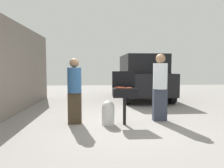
# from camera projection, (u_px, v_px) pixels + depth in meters

# --- Properties ---
(ground_plane) EXTENTS (24.00, 24.00, 0.00)m
(ground_plane) POSITION_uv_depth(u_px,v_px,m) (120.00, 123.00, 5.39)
(ground_plane) COLOR gray
(house_wall_side) EXTENTS (0.24, 8.00, 2.88)m
(house_wall_side) POSITION_uv_depth(u_px,v_px,m) (7.00, 68.00, 6.08)
(house_wall_side) COLOR slate
(house_wall_side) RESTS_ON ground
(bbq_grill) EXTENTS (0.60, 0.44, 0.93)m
(bbq_grill) POSITION_uv_depth(u_px,v_px,m) (125.00, 94.00, 5.20)
(bbq_grill) COLOR black
(bbq_grill) RESTS_ON ground
(grill_lid_open) EXTENTS (0.60, 0.05, 0.42)m
(grill_lid_open) POSITION_uv_depth(u_px,v_px,m) (124.00, 79.00, 5.39)
(grill_lid_open) COLOR black
(grill_lid_open) RESTS_ON bbq_grill
(hot_dog_0) EXTENTS (0.13, 0.03, 0.03)m
(hot_dog_0) POSITION_uv_depth(u_px,v_px,m) (129.00, 88.00, 5.18)
(hot_dog_0) COLOR #C6593D
(hot_dog_0) RESTS_ON bbq_grill
(hot_dog_1) EXTENTS (0.13, 0.03, 0.03)m
(hot_dog_1) POSITION_uv_depth(u_px,v_px,m) (129.00, 88.00, 5.08)
(hot_dog_1) COLOR #AD4228
(hot_dog_1) RESTS_ON bbq_grill
(hot_dog_2) EXTENTS (0.13, 0.03, 0.03)m
(hot_dog_2) POSITION_uv_depth(u_px,v_px,m) (127.00, 88.00, 5.05)
(hot_dog_2) COLOR #B74C33
(hot_dog_2) RESTS_ON bbq_grill
(hot_dog_3) EXTENTS (0.13, 0.04, 0.03)m
(hot_dog_3) POSITION_uv_depth(u_px,v_px,m) (118.00, 88.00, 5.19)
(hot_dog_3) COLOR #AD4228
(hot_dog_3) RESTS_ON bbq_grill
(hot_dog_4) EXTENTS (0.13, 0.04, 0.03)m
(hot_dog_4) POSITION_uv_depth(u_px,v_px,m) (120.00, 87.00, 5.30)
(hot_dog_4) COLOR #C6593D
(hot_dog_4) RESTS_ON bbq_grill
(hot_dog_5) EXTENTS (0.13, 0.04, 0.03)m
(hot_dog_5) POSITION_uv_depth(u_px,v_px,m) (122.00, 87.00, 5.27)
(hot_dog_5) COLOR #AD4228
(hot_dog_5) RESTS_ON bbq_grill
(hot_dog_6) EXTENTS (0.13, 0.04, 0.03)m
(hot_dog_6) POSITION_uv_depth(u_px,v_px,m) (117.00, 87.00, 5.23)
(hot_dog_6) COLOR #C6593D
(hot_dog_6) RESTS_ON bbq_grill
(hot_dog_7) EXTENTS (0.13, 0.03, 0.03)m
(hot_dog_7) POSITION_uv_depth(u_px,v_px,m) (121.00, 88.00, 5.06)
(hot_dog_7) COLOR #AD4228
(hot_dog_7) RESTS_ON bbq_grill
(hot_dog_8) EXTENTS (0.13, 0.03, 0.03)m
(hot_dog_8) POSITION_uv_depth(u_px,v_px,m) (122.00, 88.00, 5.09)
(hot_dog_8) COLOR #AD4228
(hot_dog_8) RESTS_ON bbq_grill
(hot_dog_9) EXTENTS (0.13, 0.04, 0.03)m
(hot_dog_9) POSITION_uv_depth(u_px,v_px,m) (129.00, 88.00, 5.15)
(hot_dog_9) COLOR #C6593D
(hot_dog_9) RESTS_ON bbq_grill
(propane_tank) EXTENTS (0.32, 0.32, 0.62)m
(propane_tank) POSITION_uv_depth(u_px,v_px,m) (108.00, 112.00, 5.23)
(propane_tank) COLOR silver
(propane_tank) RESTS_ON ground
(person_left) EXTENTS (0.35, 0.35, 1.68)m
(person_left) POSITION_uv_depth(u_px,v_px,m) (75.00, 89.00, 5.29)
(person_left) COLOR #3F3323
(person_left) RESTS_ON ground
(person_right) EXTENTS (0.38, 0.38, 1.82)m
(person_right) POSITION_uv_depth(u_px,v_px,m) (160.00, 85.00, 5.60)
(person_right) COLOR #333847
(person_right) RESTS_ON ground
(parked_minivan) EXTENTS (2.13, 4.45, 2.02)m
(parked_minivan) POSITION_uv_depth(u_px,v_px,m) (141.00, 77.00, 9.68)
(parked_minivan) COLOR black
(parked_minivan) RESTS_ON ground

